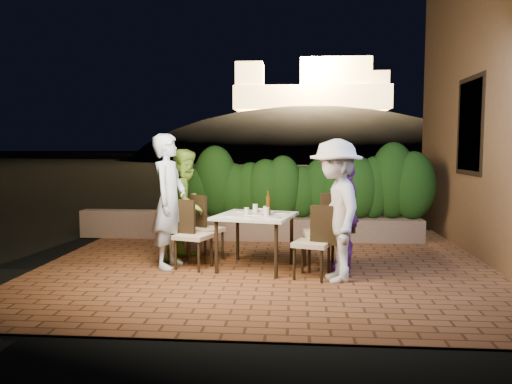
# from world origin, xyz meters

# --- Properties ---
(ground) EXTENTS (400.00, 400.00, 0.00)m
(ground) POSITION_xyz_m (0.00, 0.00, -0.02)
(ground) COLOR black
(ground) RESTS_ON ground
(terrace_floor) EXTENTS (7.00, 6.00, 0.15)m
(terrace_floor) POSITION_xyz_m (0.00, 0.50, -0.07)
(terrace_floor) COLOR brown
(terrace_floor) RESTS_ON ground
(building_wall) EXTENTS (1.60, 5.00, 5.00)m
(building_wall) POSITION_xyz_m (3.60, 2.00, 2.50)
(building_wall) COLOR olive
(building_wall) RESTS_ON ground
(window_pane) EXTENTS (0.08, 1.00, 1.40)m
(window_pane) POSITION_xyz_m (2.82, 1.50, 2.00)
(window_pane) COLOR black
(window_pane) RESTS_ON building_wall
(window_frame) EXTENTS (0.06, 1.15, 1.55)m
(window_frame) POSITION_xyz_m (2.81, 1.50, 2.00)
(window_frame) COLOR black
(window_frame) RESTS_ON building_wall
(planter) EXTENTS (4.20, 0.55, 0.40)m
(planter) POSITION_xyz_m (0.20, 2.30, 0.20)
(planter) COLOR #785F4C
(planter) RESTS_ON ground
(hedge) EXTENTS (4.00, 0.70, 1.10)m
(hedge) POSITION_xyz_m (0.20, 2.30, 0.95)
(hedge) COLOR #163B10
(hedge) RESTS_ON planter
(parapet) EXTENTS (2.20, 0.30, 0.50)m
(parapet) POSITION_xyz_m (-2.80, 2.30, 0.25)
(parapet) COLOR #785F4C
(parapet) RESTS_ON ground
(hill) EXTENTS (52.00, 40.00, 22.00)m
(hill) POSITION_xyz_m (2.00, 60.00, -4.00)
(hill) COLOR black
(hill) RESTS_ON ground
(fortress) EXTENTS (26.00, 8.00, 8.00)m
(fortress) POSITION_xyz_m (2.00, 60.00, 10.50)
(fortress) COLOR #FFCC7A
(fortress) RESTS_ON hill
(dining_table) EXTENTS (1.19, 1.19, 0.75)m
(dining_table) POSITION_xyz_m (-0.48, 0.08, 0.38)
(dining_table) COLOR white
(dining_table) RESTS_ON ground
(plate_nw) EXTENTS (0.21, 0.21, 0.01)m
(plate_nw) POSITION_xyz_m (-0.81, -0.09, 0.76)
(plate_nw) COLOR white
(plate_nw) RESTS_ON dining_table
(plate_sw) EXTENTS (0.23, 0.23, 0.01)m
(plate_sw) POSITION_xyz_m (-0.68, 0.39, 0.76)
(plate_sw) COLOR white
(plate_sw) RESTS_ON dining_table
(plate_ne) EXTENTS (0.21, 0.21, 0.01)m
(plate_ne) POSITION_xyz_m (-0.23, -0.22, 0.76)
(plate_ne) COLOR white
(plate_ne) RESTS_ON dining_table
(plate_se) EXTENTS (0.23, 0.23, 0.01)m
(plate_se) POSITION_xyz_m (-0.14, 0.25, 0.76)
(plate_se) COLOR white
(plate_se) RESTS_ON dining_table
(plate_centre) EXTENTS (0.23, 0.23, 0.01)m
(plate_centre) POSITION_xyz_m (-0.48, 0.04, 0.76)
(plate_centre) COLOR white
(plate_centre) RESTS_ON dining_table
(plate_front) EXTENTS (0.20, 0.20, 0.01)m
(plate_front) POSITION_xyz_m (-0.52, -0.27, 0.76)
(plate_front) COLOR white
(plate_front) RESTS_ON dining_table
(glass_nw) EXTENTS (0.06, 0.06, 0.11)m
(glass_nw) POSITION_xyz_m (-0.59, -0.03, 0.80)
(glass_nw) COLOR silver
(glass_nw) RESTS_ON dining_table
(glass_sw) EXTENTS (0.07, 0.07, 0.12)m
(glass_sw) POSITION_xyz_m (-0.50, 0.28, 0.81)
(glass_sw) COLOR silver
(glass_sw) RESTS_ON dining_table
(glass_ne) EXTENTS (0.07, 0.07, 0.12)m
(glass_ne) POSITION_xyz_m (-0.32, -0.05, 0.81)
(glass_ne) COLOR silver
(glass_ne) RESTS_ON dining_table
(glass_se) EXTENTS (0.06, 0.06, 0.10)m
(glass_se) POSITION_xyz_m (-0.35, 0.20, 0.80)
(glass_se) COLOR silver
(glass_se) RESTS_ON dining_table
(beer_bottle) EXTENTS (0.06, 0.06, 0.32)m
(beer_bottle) POSITION_xyz_m (-0.31, 0.07, 0.91)
(beer_bottle) COLOR #442B0B
(beer_bottle) RESTS_ON dining_table
(bowl) EXTENTS (0.17, 0.17, 0.04)m
(bowl) POSITION_xyz_m (-0.44, 0.40, 0.77)
(bowl) COLOR white
(bowl) RESTS_ON dining_table
(chair_left_front) EXTENTS (0.55, 0.55, 0.95)m
(chair_left_front) POSITION_xyz_m (-1.33, 0.03, 0.47)
(chair_left_front) COLOR black
(chair_left_front) RESTS_ON ground
(chair_left_back) EXTENTS (0.62, 0.62, 0.96)m
(chair_left_back) POSITION_xyz_m (-1.26, 0.55, 0.48)
(chair_left_back) COLOR black
(chair_left_back) RESTS_ON ground
(chair_right_front) EXTENTS (0.55, 0.55, 0.94)m
(chair_right_front) POSITION_xyz_m (0.28, -0.35, 0.47)
(chair_right_front) COLOR black
(chair_right_front) RESTS_ON ground
(chair_right_back) EXTENTS (0.54, 0.54, 1.04)m
(chair_right_back) POSITION_xyz_m (0.42, 0.12, 0.52)
(chair_right_back) COLOR black
(chair_right_back) RESTS_ON ground
(diner_blue) EXTENTS (0.54, 0.73, 1.85)m
(diner_blue) POSITION_xyz_m (-1.68, 0.08, 0.92)
(diner_blue) COLOR #BFDCF6
(diner_blue) RESTS_ON ground
(diner_green) EXTENTS (0.78, 0.91, 1.64)m
(diner_green) POSITION_xyz_m (-1.55, 0.60, 0.82)
(diner_green) COLOR #89BE3B
(diner_green) RESTS_ON ground
(diner_white) EXTENTS (0.85, 1.24, 1.77)m
(diner_white) POSITION_xyz_m (0.56, -0.46, 0.88)
(diner_white) COLOR silver
(diner_white) RESTS_ON ground
(diner_purple) EXTENTS (0.48, 0.92, 1.49)m
(diner_purple) POSITION_xyz_m (0.73, 0.08, 0.75)
(diner_purple) COLOR #712A7F
(diner_purple) RESTS_ON ground
(parapet_lamp) EXTENTS (0.10, 0.10, 0.14)m
(parapet_lamp) POSITION_xyz_m (-2.27, 2.30, 0.57)
(parapet_lamp) COLOR orange
(parapet_lamp) RESTS_ON parapet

